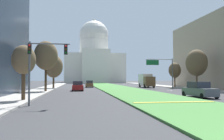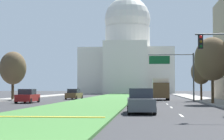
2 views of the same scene
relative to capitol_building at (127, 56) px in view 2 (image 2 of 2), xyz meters
The scene contains 15 objects.
ground_plane 55.91m from the capitol_building, 90.00° to the right, with size 260.00×260.00×0.00m, color #333335.
grass_median 61.32m from the capitol_building, 90.00° to the right, with size 8.09×99.63×0.14m, color #427A38.
median_curb_nose 97.77m from the capitol_building, 90.00° to the right, with size 7.29×0.50×0.04m, color gold.
lane_dashes_right 65.65m from the capitol_building, 82.58° to the right, with size 0.16×60.99×0.01m.
sidewalk_left 68.34m from the capitol_building, 102.55° to the right, with size 4.00×99.63×0.15m, color #9E9991.
sidewalk_right 68.34m from the capitol_building, 77.45° to the right, with size 4.00×99.63×0.15m, color #9E9991.
capitol_building is the anchor object (origin of this frame).
overhead_guide_sign 69.07m from the capitol_building, 81.63° to the right, with size 6.16×0.20×6.50m.
street_tree_right_mid 78.00m from the capitol_building, 80.15° to the right, with size 3.89×3.89×7.47m.
street_tree_left_far 68.10m from the capitol_building, 101.24° to the right, with size 3.82×3.82×7.07m.
street_tree_right_far 68.21m from the capitol_building, 78.47° to the right, with size 2.75×2.75×5.74m.
sedan_lead_stopped 91.99m from the capitol_building, 86.49° to the right, with size 2.20×4.80×1.81m.
sedan_midblock 76.08m from the capitol_building, 96.27° to the right, with size 1.98×4.29×1.69m.
sedan_distant 61.79m from the capitol_building, 95.07° to the right, with size 2.11×4.61×1.65m.
box_truck_delivery 63.64m from the capitol_building, 82.58° to the right, with size 2.40×6.40×3.20m.
Camera 2 is at (6.01, -8.28, 1.88)m, focal length 59.37 mm.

